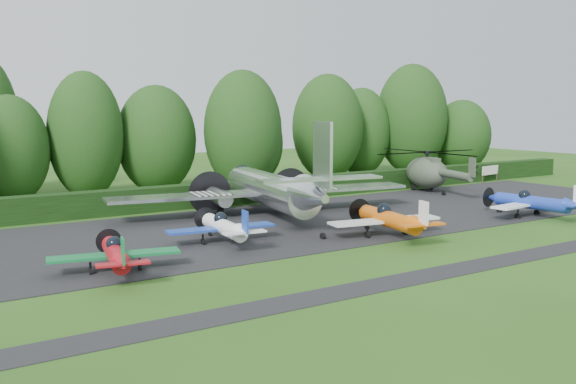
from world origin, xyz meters
TOP-DOWN VIEW (x-y plane):
  - ground at (0.00, 0.00)m, footprint 160.00×160.00m
  - apron at (0.00, 10.00)m, footprint 70.00×18.00m
  - taxiway_verge at (0.00, -6.00)m, footprint 70.00×2.00m
  - hedgerow at (0.00, 21.00)m, footprint 90.00×1.60m
  - transport_plane at (-0.85, 13.07)m, footprint 24.77×18.99m
  - light_plane_red at (-16.55, 3.00)m, footprint 6.73×7.08m
  - light_plane_white at (-8.52, 6.43)m, footprint 6.99×7.35m
  - light_plane_orange at (1.53, 2.29)m, footprint 7.86×8.26m
  - light_plane_blue at (16.02, 2.04)m, footprint 7.58×7.97m
  - helicopter at (20.29, 17.51)m, footprint 12.77×14.96m
  - sign_board at (32.44, 19.65)m, footprint 3.26×0.12m
  - tree_1 at (-16.57, 31.38)m, footprint 6.68×6.68m
  - tree_2 at (24.37, 32.99)m, footprint 7.14×7.14m
  - tree_4 at (-10.02, 31.20)m, footprint 6.89×6.89m
  - tree_5 at (30.95, 31.10)m, footprint 9.01×9.01m
  - tree_7 at (-3.06, 31.32)m, footprint 7.81×7.81m
  - tree_8 at (17.99, 31.41)m, footprint 8.28×8.28m
  - tree_9 at (9.29, 33.21)m, footprint 6.21×6.21m
  - tree_10 at (38.29, 29.35)m, footprint 7.59×7.59m
  - tree_11 at (4.62, 27.60)m, footprint 7.84×7.84m

SIDE VIEW (x-z plane):
  - ground at x=0.00m, z-range 0.00..0.00m
  - hedgerow at x=0.00m, z-range -1.00..1.00m
  - taxiway_verge at x=0.00m, z-range 0.00..0.00m
  - apron at x=0.00m, z-range 0.00..0.01m
  - light_plane_red at x=-16.55m, z-range -0.22..2.37m
  - light_plane_white at x=-8.52m, z-range -0.22..2.46m
  - light_plane_blue at x=16.02m, z-range -0.24..2.67m
  - sign_board at x=32.44m, z-range 0.32..2.15m
  - light_plane_orange at x=1.53m, z-range -0.25..2.77m
  - helicopter at x=20.29m, z-range 0.15..4.27m
  - transport_plane at x=-0.85m, z-range -1.76..6.18m
  - tree_9 at x=9.29m, z-range -0.01..8.96m
  - tree_10 at x=38.29m, z-range -0.01..9.42m
  - tree_1 at x=-16.57m, z-range -0.01..9.63m
  - tree_7 at x=-3.06m, z-range -0.01..10.68m
  - tree_2 at x=24.37m, z-range -0.01..10.85m
  - tree_4 at x=-10.02m, z-range -0.01..11.84m
  - tree_11 at x=4.62m, z-range -0.01..12.21m
  - tree_8 at x=17.99m, z-range -0.01..12.31m
  - tree_5 at x=30.95m, z-range -0.01..13.87m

